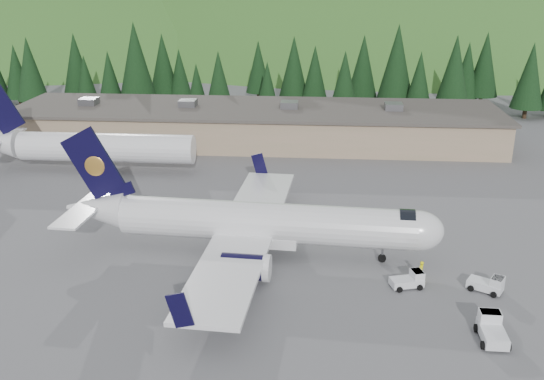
{
  "coord_description": "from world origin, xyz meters",
  "views": [
    {
      "loc": [
        4.36,
        -48.95,
        24.07
      ],
      "look_at": [
        0.0,
        6.0,
        4.0
      ],
      "focal_mm": 40.0,
      "sensor_mm": 36.0,
      "label": 1
    }
  ],
  "objects_px": {
    "baggage_tug_a": "(410,280)",
    "baggage_tug_c": "(492,329)",
    "ramp_worker": "(421,271)",
    "baggage_tug_b": "(489,284)",
    "airliner": "(256,223)",
    "terminal_building": "(255,124)",
    "second_airliner": "(84,146)"
  },
  "relations": [
    {
      "from": "second_airliner",
      "to": "baggage_tug_a",
      "type": "height_order",
      "value": "second_airliner"
    },
    {
      "from": "baggage_tug_c",
      "to": "baggage_tug_a",
      "type": "bearing_deg",
      "value": 34.73
    },
    {
      "from": "baggage_tug_a",
      "to": "ramp_worker",
      "type": "height_order",
      "value": "ramp_worker"
    },
    {
      "from": "terminal_building",
      "to": "baggage_tug_c",
      "type": "bearing_deg",
      "value": -66.53
    },
    {
      "from": "baggage_tug_b",
      "to": "baggage_tug_c",
      "type": "height_order",
      "value": "baggage_tug_c"
    },
    {
      "from": "second_airliner",
      "to": "baggage_tug_c",
      "type": "bearing_deg",
      "value": -39.18
    },
    {
      "from": "baggage_tug_b",
      "to": "ramp_worker",
      "type": "xyz_separation_m",
      "value": [
        -5.09,
        1.51,
        0.22
      ]
    },
    {
      "from": "baggage_tug_b",
      "to": "baggage_tug_c",
      "type": "relative_size",
      "value": 0.95
    },
    {
      "from": "baggage_tug_b",
      "to": "ramp_worker",
      "type": "distance_m",
      "value": 5.31
    },
    {
      "from": "baggage_tug_a",
      "to": "ramp_worker",
      "type": "relative_size",
      "value": 1.66
    },
    {
      "from": "baggage_tug_c",
      "to": "ramp_worker",
      "type": "height_order",
      "value": "ramp_worker"
    },
    {
      "from": "ramp_worker",
      "to": "airliner",
      "type": "bearing_deg",
      "value": -58.02
    },
    {
      "from": "ramp_worker",
      "to": "second_airliner",
      "type": "bearing_deg",
      "value": -76.98
    },
    {
      "from": "baggage_tug_b",
      "to": "baggage_tug_c",
      "type": "xyz_separation_m",
      "value": [
        -1.47,
        -6.63,
        0.11
      ]
    },
    {
      "from": "baggage_tug_a",
      "to": "baggage_tug_c",
      "type": "distance_m",
      "value": 8.35
    },
    {
      "from": "airliner",
      "to": "terminal_building",
      "type": "height_order",
      "value": "airliner"
    },
    {
      "from": "airliner",
      "to": "baggage_tug_b",
      "type": "bearing_deg",
      "value": -11.84
    },
    {
      "from": "ramp_worker",
      "to": "baggage_tug_a",
      "type": "bearing_deg",
      "value": 6.4
    },
    {
      "from": "terminal_building",
      "to": "baggage_tug_b",
      "type": "bearing_deg",
      "value": -61.86
    },
    {
      "from": "airliner",
      "to": "baggage_tug_a",
      "type": "height_order",
      "value": "airliner"
    },
    {
      "from": "second_airliner",
      "to": "airliner",
      "type": "bearing_deg",
      "value": -42.51
    },
    {
      "from": "second_airliner",
      "to": "ramp_worker",
      "type": "xyz_separation_m",
      "value": [
        37.95,
        -25.74,
        -2.47
      ]
    },
    {
      "from": "terminal_building",
      "to": "ramp_worker",
      "type": "bearing_deg",
      "value": -66.63
    },
    {
      "from": "second_airliner",
      "to": "baggage_tug_a",
      "type": "relative_size",
      "value": 9.71
    },
    {
      "from": "terminal_building",
      "to": "airliner",
      "type": "bearing_deg",
      "value": -83.95
    },
    {
      "from": "airliner",
      "to": "baggage_tug_c",
      "type": "xyz_separation_m",
      "value": [
        17.64,
        -11.95,
        -2.26
      ]
    },
    {
      "from": "airliner",
      "to": "baggage_tug_c",
      "type": "relative_size",
      "value": 10.78
    },
    {
      "from": "baggage_tug_c",
      "to": "airliner",
      "type": "bearing_deg",
      "value": 56.59
    },
    {
      "from": "second_airliner",
      "to": "terminal_building",
      "type": "xyz_separation_m",
      "value": [
        19.91,
        16.0,
        -0.7
      ]
    },
    {
      "from": "baggage_tug_a",
      "to": "ramp_worker",
      "type": "distance_m",
      "value": 1.63
    },
    {
      "from": "second_airliner",
      "to": "ramp_worker",
      "type": "distance_m",
      "value": 45.93
    },
    {
      "from": "baggage_tug_a",
      "to": "baggage_tug_c",
      "type": "xyz_separation_m",
      "value": [
        4.67,
        -6.92,
        0.13
      ]
    }
  ]
}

